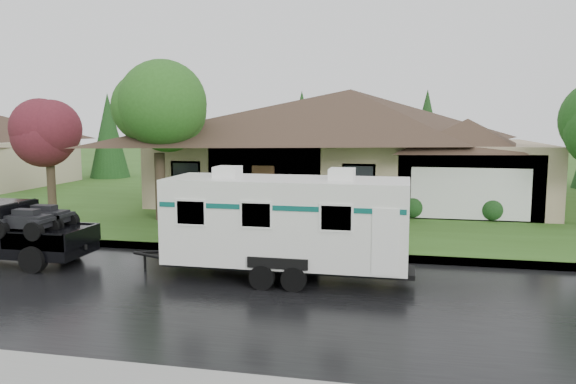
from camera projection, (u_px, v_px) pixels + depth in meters
The scene contains 9 objects.
ground at pixel (225, 272), 15.65m from camera, with size 140.00×140.00×0.00m, color #32571B.
road at pixel (199, 293), 13.71m from camera, with size 140.00×8.00×0.01m, color black.
curb at pixel (248, 251), 17.82m from camera, with size 140.00×0.50×0.15m, color gray.
lawn at pixel (314, 198), 30.19m from camera, with size 140.00×26.00×0.15m, color #32571B.
house_main at pixel (355, 133), 28.14m from camera, with size 19.44×10.80×6.90m.
tree_left_green at pixel (158, 113), 22.50m from camera, with size 3.78×3.78×6.26m.
tree_red at pixel (49, 134), 24.47m from camera, with size 3.01×3.01×4.98m.
shrub_row at pixel (338, 203), 24.17m from camera, with size 13.60×1.00×1.00m.
travel_trailer at pixel (287, 220), 14.74m from camera, with size 6.65×2.34×2.98m.
Camera 1 is at (4.92, -14.53, 4.19)m, focal length 35.00 mm.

